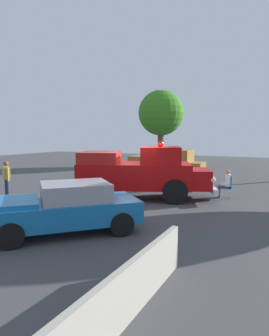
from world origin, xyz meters
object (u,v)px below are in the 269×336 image
object	(u,v)px
parked_pickup	(166,163)
lawn_chair_near_truck	(228,185)
lawn_chair_spare	(142,174)
oak_tree_left	(161,113)
spectator_standing	(7,177)
classic_hot_rod	(64,208)
spectator_seated	(226,183)
vintage_fire_truck	(140,172)

from	to	relation	value
parked_pickup	lawn_chair_near_truck	xyz separation A→B (m)	(-4.59, -4.75, -0.40)
lawn_chair_spare	oak_tree_left	size ratio (longest dim) A/B	0.14
parked_pickup	spectator_standing	bearing A→B (deg)	155.17
parked_pickup	oak_tree_left	xyz separation A→B (m)	(8.14, 3.68, 3.89)
classic_hot_rod	parked_pickup	world-z (taller)	parked_pickup
lawn_chair_near_truck	oak_tree_left	world-z (taller)	oak_tree_left
lawn_chair_spare	classic_hot_rod	bearing A→B (deg)	-169.27
classic_hot_rod	spectator_standing	bearing A→B (deg)	63.98
lawn_chair_near_truck	parked_pickup	bearing A→B (deg)	45.99
spectator_seated	lawn_chair_spare	bearing A→B (deg)	71.87
lawn_chair_spare	spectator_seated	world-z (taller)	spectator_seated
parked_pickup	oak_tree_left	bearing A→B (deg)	24.30
lawn_chair_spare	lawn_chair_near_truck	bearing A→B (deg)	-107.50
parked_pickup	oak_tree_left	world-z (taller)	oak_tree_left
classic_hot_rod	parked_pickup	size ratio (longest dim) A/B	0.91
vintage_fire_truck	oak_tree_left	xyz separation A→B (m)	(14.64, 4.89, 3.68)
parked_pickup	spectator_standing	xyz separation A→B (m)	(-9.10, 4.21, -0.02)
vintage_fire_truck	parked_pickup	bearing A→B (deg)	10.54
vintage_fire_truck	oak_tree_left	world-z (taller)	oak_tree_left
parked_pickup	lawn_chair_near_truck	bearing A→B (deg)	-134.01
parked_pickup	lawn_chair_near_truck	distance (m)	6.61
classic_hot_rod	parked_pickup	distance (m)	11.89
lawn_chair_spare	spectator_seated	size ratio (longest dim) A/B	0.79
vintage_fire_truck	spectator_seated	world-z (taller)	vintage_fire_truck
vintage_fire_truck	lawn_chair_near_truck	world-z (taller)	vintage_fire_truck
lawn_chair_near_truck	spectator_seated	xyz separation A→B (m)	(-0.02, 0.13, 0.11)
lawn_chair_spare	spectator_seated	distance (m)	5.20
classic_hot_rod	spectator_standing	xyz separation A→B (m)	(2.71, 5.56, 0.22)
lawn_chair_near_truck	oak_tree_left	bearing A→B (deg)	33.50
spectator_standing	oak_tree_left	bearing A→B (deg)	-1.77
classic_hot_rod	lawn_chair_near_truck	world-z (taller)	classic_hot_rod
spectator_standing	oak_tree_left	distance (m)	17.69
lawn_chair_spare	oak_tree_left	xyz separation A→B (m)	(11.13, 3.35, 4.28)
oak_tree_left	lawn_chair_near_truck	bearing A→B (deg)	-146.50
classic_hot_rod	spectator_seated	world-z (taller)	classic_hot_rod
spectator_seated	oak_tree_left	world-z (taller)	oak_tree_left
vintage_fire_truck	classic_hot_rod	world-z (taller)	vintage_fire_truck
spectator_seated	oak_tree_left	bearing A→B (deg)	33.05
lawn_chair_near_truck	spectator_standing	bearing A→B (deg)	116.74
lawn_chair_near_truck	lawn_chair_spare	xyz separation A→B (m)	(1.60, 5.07, 0.00)
oak_tree_left	classic_hot_rod	bearing A→B (deg)	-165.87
classic_hot_rod	lawn_chair_near_truck	bearing A→B (deg)	-25.21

